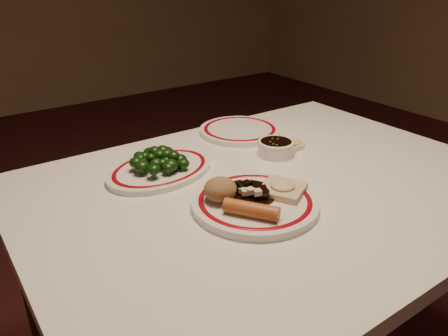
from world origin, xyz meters
TOP-DOWN VIEW (x-y plane):
  - dining_table at (0.00, 0.00)m, footprint 1.20×0.90m
  - main_plate at (-0.11, -0.07)m, footprint 0.31×0.31m
  - rice_mound at (-0.18, -0.02)m, footprint 0.07×0.07m
  - spring_roll at (-0.16, -0.12)m, footprint 0.09×0.11m
  - fried_wonton at (-0.04, -0.08)m, footprint 0.13×0.13m
  - stirfry_heap at (-0.11, -0.04)m, footprint 0.13×0.13m
  - broccoli_plate at (-0.20, 0.21)m, footprint 0.34×0.31m
  - broccoli_pile at (-0.21, 0.21)m, footprint 0.14×0.14m
  - soy_bowl at (0.12, 0.13)m, footprint 0.10×0.10m
  - sweet_sour_dish at (0.16, 0.13)m, footprint 0.06×0.06m
  - mustard_dish at (0.20, 0.14)m, footprint 0.06×0.06m
  - far_plate at (0.14, 0.33)m, footprint 0.33×0.33m

SIDE VIEW (x-z plane):
  - dining_table at x=0.00m, z-range 0.28..1.03m
  - sweet_sour_dish at x=0.16m, z-range 0.75..0.77m
  - mustard_dish at x=0.20m, z-range 0.75..0.77m
  - broccoli_plate at x=-0.20m, z-range 0.75..0.77m
  - far_plate at x=0.14m, z-range 0.75..0.77m
  - main_plate at x=-0.11m, z-range 0.75..0.77m
  - soy_bowl at x=0.12m, z-range 0.75..0.79m
  - stirfry_heap at x=-0.11m, z-range 0.76..0.79m
  - fried_wonton at x=-0.04m, z-range 0.77..0.79m
  - spring_roll at x=-0.16m, z-range 0.77..0.80m
  - broccoli_pile at x=-0.21m, z-range 0.76..0.81m
  - rice_mound at x=-0.18m, z-range 0.77..0.82m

